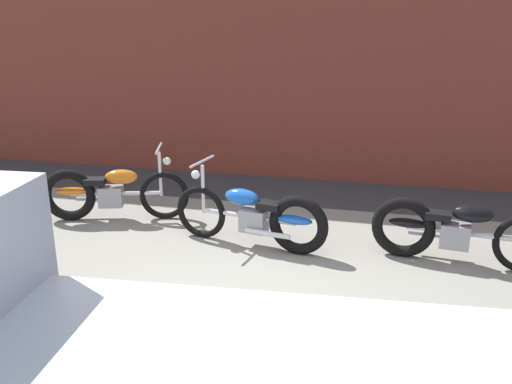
% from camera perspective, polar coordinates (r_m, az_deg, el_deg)
% --- Properties ---
extents(ground_plane, '(80.00, 80.00, 0.00)m').
position_cam_1_polar(ground_plane, '(5.04, -3.03, -14.56)').
color(ground_plane, '#38383A').
extents(sidewalk_slab, '(36.00, 3.50, 0.01)m').
position_cam_1_polar(sidewalk_slab, '(6.53, 1.26, -6.47)').
color(sidewalk_slab, gray).
rests_on(sidewalk_slab, ground).
extents(brick_building_wall, '(36.00, 0.50, 4.70)m').
position_cam_1_polar(brick_building_wall, '(9.35, 5.94, 15.74)').
color(brick_building_wall, brown).
rests_on(brick_building_wall, ground).
extents(motorcycle_orange, '(1.96, 0.79, 1.03)m').
position_cam_1_polar(motorcycle_orange, '(7.74, -15.56, -0.04)').
color(motorcycle_orange, black).
rests_on(motorcycle_orange, ground).
extents(motorcycle_blue, '(1.99, 0.67, 1.03)m').
position_cam_1_polar(motorcycle_blue, '(6.56, 0.39, -2.62)').
color(motorcycle_blue, black).
rests_on(motorcycle_blue, ground).
extents(motorcycle_black, '(2.00, 0.61, 1.03)m').
position_cam_1_polar(motorcycle_black, '(6.54, 19.51, -3.77)').
color(motorcycle_black, black).
rests_on(motorcycle_black, ground).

